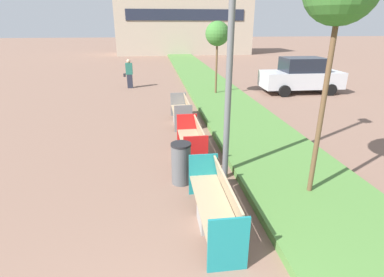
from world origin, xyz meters
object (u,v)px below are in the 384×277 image
(litter_bin, at_px, (181,163))
(street_lamp_post, at_px, (232,10))
(bench_red_frame, at_px, (192,143))
(parked_car_distant, at_px, (301,76))
(sapling_tree_far, at_px, (217,34))
(pedestrian_walking, at_px, (129,74))
(bench_teal_frame, at_px, (215,207))
(bench_grey_frame, at_px, (182,114))

(litter_bin, relative_size, street_lamp_post, 0.15)
(bench_red_frame, distance_m, parked_car_distant, 10.23)
(street_lamp_post, relative_size, sapling_tree_far, 1.85)
(sapling_tree_far, relative_size, parked_car_distant, 0.86)
(sapling_tree_far, xyz_separation_m, pedestrian_walking, (-4.54, 2.74, -2.21))
(bench_teal_frame, height_order, bench_grey_frame, same)
(bench_teal_frame, distance_m, bench_grey_frame, 6.21)
(pedestrian_walking, bearing_deg, bench_grey_frame, -71.54)
(pedestrian_walking, bearing_deg, litter_bin, -80.74)
(bench_teal_frame, bearing_deg, litter_bin, 105.44)
(bench_red_frame, xyz_separation_m, bench_grey_frame, (0.00, 3.02, 0.00))
(bench_teal_frame, xyz_separation_m, litter_bin, (-0.46, 1.67, 0.12))
(bench_teal_frame, bearing_deg, sapling_tree_far, 78.20)
(litter_bin, height_order, pedestrian_walking, pedestrian_walking)
(bench_teal_frame, relative_size, bench_grey_frame, 1.12)
(bench_grey_frame, bearing_deg, bench_teal_frame, -89.97)
(sapling_tree_far, distance_m, pedestrian_walking, 5.74)
(parked_car_distant, bearing_deg, bench_teal_frame, -121.29)
(bench_red_frame, relative_size, litter_bin, 1.99)
(bench_teal_frame, bearing_deg, parked_car_distant, 57.27)
(bench_grey_frame, xyz_separation_m, parked_car_distant, (6.90, 4.52, 0.55))
(bench_teal_frame, xyz_separation_m, bench_red_frame, (-0.00, 3.19, -0.01))
(pedestrian_walking, bearing_deg, bench_red_frame, -76.87)
(bench_red_frame, distance_m, bench_grey_frame, 3.02)
(street_lamp_post, bearing_deg, bench_teal_frame, -108.91)
(litter_bin, relative_size, sapling_tree_far, 0.27)
(bench_teal_frame, height_order, litter_bin, litter_bin)
(litter_bin, xyz_separation_m, street_lamp_post, (1.07, 0.11, 3.26))
(bench_teal_frame, height_order, parked_car_distant, parked_car_distant)
(parked_car_distant, bearing_deg, bench_red_frame, -131.02)
(street_lamp_post, distance_m, parked_car_distant, 11.30)
(bench_teal_frame, bearing_deg, pedestrian_walking, 100.05)
(bench_teal_frame, distance_m, pedestrian_walking, 13.44)
(bench_grey_frame, distance_m, parked_car_distant, 8.26)
(bench_grey_frame, bearing_deg, parked_car_distant, 33.22)
(bench_grey_frame, bearing_deg, bench_red_frame, -90.02)
(litter_bin, height_order, parked_car_distant, parked_car_distant)
(bench_teal_frame, relative_size, sapling_tree_far, 0.62)
(bench_red_frame, height_order, street_lamp_post, street_lamp_post)
(bench_red_frame, bearing_deg, street_lamp_post, -66.43)
(pedestrian_walking, bearing_deg, street_lamp_post, -75.52)
(street_lamp_post, bearing_deg, sapling_tree_far, 79.71)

